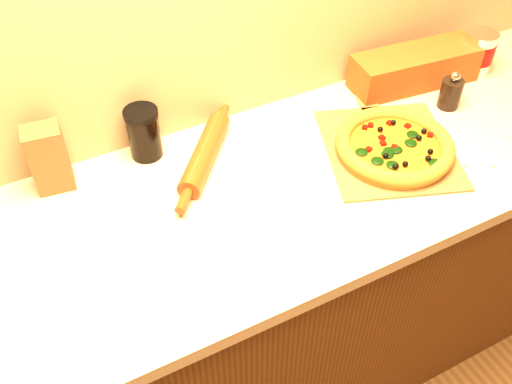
# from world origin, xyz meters

# --- Properties ---
(cabinet) EXTENTS (2.80, 0.65, 0.86)m
(cabinet) POSITION_xyz_m (0.00, 1.43, 0.43)
(cabinet) COLOR #48270F
(cabinet) RESTS_ON ground
(countertop) EXTENTS (2.84, 0.68, 0.04)m
(countertop) POSITION_xyz_m (0.00, 1.43, 0.88)
(countertop) COLOR beige
(countertop) RESTS_ON cabinet
(pizza_peel) EXTENTS (0.45, 0.55, 0.01)m
(pizza_peel) POSITION_xyz_m (0.48, 1.42, 0.90)
(pizza_peel) COLOR brown
(pizza_peel) RESTS_ON countertop
(pizza) EXTENTS (0.32, 0.32, 0.05)m
(pizza) POSITION_xyz_m (0.47, 1.39, 0.93)
(pizza) COLOR #AC752B
(pizza) RESTS_ON pizza_peel
(pepper_grinder) EXTENTS (0.06, 0.06, 0.12)m
(pepper_grinder) POSITION_xyz_m (0.75, 1.49, 0.95)
(pepper_grinder) COLOR black
(pepper_grinder) RESTS_ON countertop
(rolling_pin) EXTENTS (0.30, 0.35, 0.06)m
(rolling_pin) POSITION_xyz_m (0.01, 1.60, 0.93)
(rolling_pin) COLOR #5C2F0F
(rolling_pin) RESTS_ON countertop
(coffee_canister) EXTENTS (0.10, 0.10, 0.14)m
(coffee_canister) POSITION_xyz_m (0.95, 1.60, 0.97)
(coffee_canister) COLOR silver
(coffee_canister) RESTS_ON countertop
(bread_bag) EXTENTS (0.42, 0.17, 0.11)m
(bread_bag) POSITION_xyz_m (0.74, 1.64, 0.96)
(bread_bag) COLOR brown
(bread_bag) RESTS_ON countertop
(paper_bag) EXTENTS (0.10, 0.08, 0.18)m
(paper_bag) POSITION_xyz_m (-0.37, 1.69, 0.99)
(paper_bag) COLOR brown
(paper_bag) RESTS_ON countertop
(dark_jar) EXTENTS (0.09, 0.09, 0.15)m
(dark_jar) POSITION_xyz_m (-0.12, 1.70, 0.97)
(dark_jar) COLOR black
(dark_jar) RESTS_ON countertop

